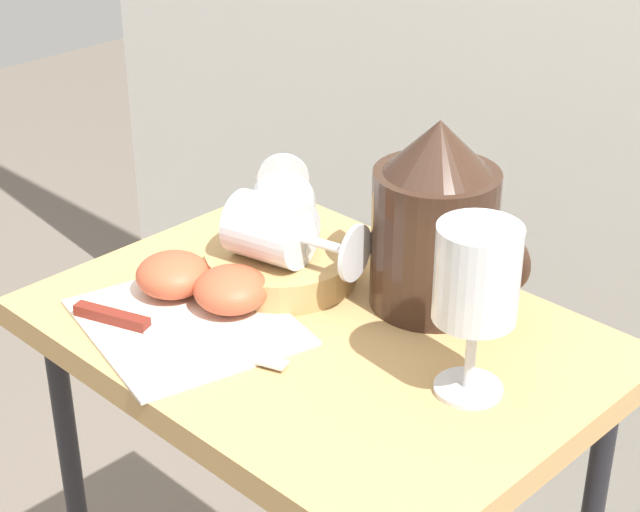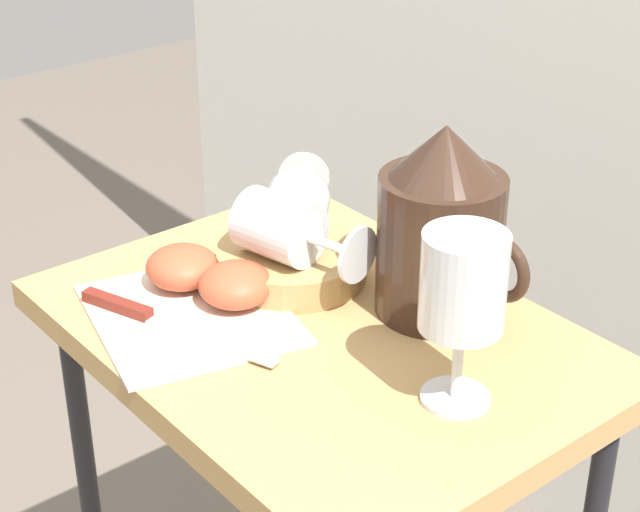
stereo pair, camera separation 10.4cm
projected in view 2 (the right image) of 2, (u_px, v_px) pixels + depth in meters
table at (320, 392)px, 1.11m from camera, size 0.57×0.41×0.72m
linen_napkin at (190, 314)px, 1.09m from camera, size 0.25×0.24×0.00m
basket_tray at (292, 262)px, 1.16m from camera, size 0.16×0.16×0.03m
pitcher at (441, 239)px, 1.07m from camera, size 0.18×0.13×0.20m
wine_glass_upright at (463, 291)px, 0.91m from camera, size 0.08×0.08×0.17m
wine_glass_tipped_near at (294, 214)px, 1.14m from camera, size 0.15×0.15×0.07m
wine_glass_tipped_far at (283, 228)px, 1.11m from camera, size 0.16×0.10×0.07m
apple_half_left at (182, 267)px, 1.13m from camera, size 0.08×0.08×0.04m
apple_half_right at (236, 285)px, 1.10m from camera, size 0.08×0.08×0.04m
knife at (148, 316)px, 1.08m from camera, size 0.23×0.09×0.01m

